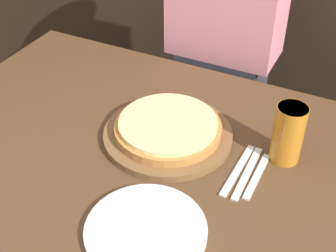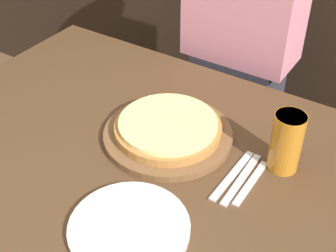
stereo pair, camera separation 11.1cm
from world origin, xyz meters
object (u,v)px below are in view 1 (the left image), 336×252
at_px(beer_glass, 289,132).
at_px(spoon, 257,176).
at_px(pizza_on_board, 168,130).
at_px(dinner_plate, 146,231).
at_px(dinner_knife, 247,173).
at_px(diner_person, 222,70).
at_px(fork, 238,170).

distance_m(beer_glass, spoon, 0.14).
xyz_separation_m(pizza_on_board, dinner_plate, (0.10, -0.32, -0.02)).
height_order(beer_glass, dinner_knife, beer_glass).
xyz_separation_m(dinner_plate, dinner_knife, (0.14, 0.28, -0.01)).
bearing_deg(diner_person, dinner_knife, -64.00).
height_order(pizza_on_board, spoon, pizza_on_board).
distance_m(fork, diner_person, 0.66).
bearing_deg(fork, beer_glass, 47.92).
height_order(fork, spoon, same).
distance_m(pizza_on_board, dinner_knife, 0.24).
height_order(beer_glass, fork, beer_glass).
bearing_deg(spoon, diner_person, 117.92).
xyz_separation_m(beer_glass, spoon, (-0.04, -0.10, -0.08)).
distance_m(pizza_on_board, dinner_plate, 0.33).
bearing_deg(fork, diner_person, 114.01).
height_order(beer_glass, spoon, beer_glass).
relative_size(beer_glass, diner_person, 0.12).
bearing_deg(dinner_plate, spoon, 59.65).
bearing_deg(fork, dinner_knife, 0.00).
distance_m(beer_glass, dinner_knife, 0.15).
xyz_separation_m(beer_glass, diner_person, (-0.35, 0.49, -0.18)).
bearing_deg(pizza_on_board, diner_person, 95.07).
xyz_separation_m(pizza_on_board, fork, (0.21, -0.04, -0.02)).
xyz_separation_m(spoon, diner_person, (-0.31, 0.59, -0.10)).
bearing_deg(dinner_knife, spoon, 0.00).
xyz_separation_m(dinner_knife, diner_person, (-0.29, 0.59, -0.10)).
bearing_deg(beer_glass, diner_person, 125.62).
relative_size(dinner_plate, fork, 1.31).
relative_size(pizza_on_board, spoon, 2.02).
bearing_deg(beer_glass, spoon, -111.71).
relative_size(beer_glass, dinner_knife, 0.78).
bearing_deg(spoon, fork, 180.00).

